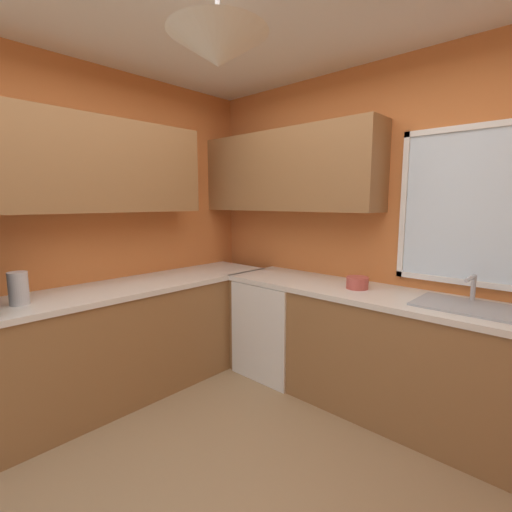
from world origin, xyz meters
TOP-DOWN VIEW (x-y plane):
  - ground_plane at (0.00, 0.00)m, footprint 7.55×7.55m
  - room_shell at (-0.33, 0.45)m, footprint 3.55×3.50m
  - counter_run_left at (-1.40, 0.00)m, footprint 0.65×3.11m
  - counter_run_back at (0.21, 1.38)m, footprint 2.64×0.65m
  - dishwasher at (-0.74, 1.35)m, footprint 0.60×0.60m
  - kettle at (-1.38, -0.48)m, footprint 0.12×0.12m
  - sink_assembly at (0.72, 1.39)m, footprint 0.57×0.40m
  - bowl at (-0.01, 1.38)m, footprint 0.16×0.16m

SIDE VIEW (x-z plane):
  - ground_plane at x=0.00m, z-range 0.00..0.00m
  - dishwasher at x=-0.74m, z-range 0.00..0.84m
  - counter_run_left at x=-1.40m, z-range 0.00..0.88m
  - counter_run_back at x=0.21m, z-range 0.00..0.88m
  - sink_assembly at x=0.72m, z-range 0.80..0.99m
  - bowl at x=-0.01m, z-range 0.88..0.97m
  - kettle at x=-1.38m, z-range 0.88..1.09m
  - room_shell at x=-0.33m, z-range 0.41..3.07m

